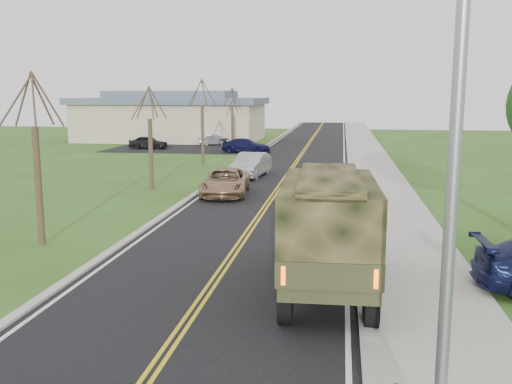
# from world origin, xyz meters

# --- Properties ---
(road) EXTENTS (8.00, 120.00, 0.01)m
(road) POSITION_xyz_m (0.00, 40.00, 0.01)
(road) COLOR black
(road) RESTS_ON ground
(curb_right) EXTENTS (0.30, 120.00, 0.12)m
(curb_right) POSITION_xyz_m (4.15, 40.00, 0.06)
(curb_right) COLOR #9E998E
(curb_right) RESTS_ON ground
(sidewalk_right) EXTENTS (3.20, 120.00, 0.10)m
(sidewalk_right) POSITION_xyz_m (5.90, 40.00, 0.05)
(sidewalk_right) COLOR #9E998E
(sidewalk_right) RESTS_ON ground
(curb_left) EXTENTS (0.30, 120.00, 0.10)m
(curb_left) POSITION_xyz_m (-4.15, 40.00, 0.05)
(curb_left) COLOR #9E998E
(curb_left) RESTS_ON ground
(street_light) EXTENTS (1.65, 0.22, 8.00)m
(street_light) POSITION_xyz_m (4.90, -0.50, 4.43)
(street_light) COLOR gray
(street_light) RESTS_ON ground
(bare_tree_a) EXTENTS (1.93, 2.26, 6.08)m
(bare_tree_a) POSITION_xyz_m (-7.00, 10.00, 2.63)
(bare_tree_a) COLOR #38281C
(bare_tree_a) RESTS_ON ground
(bare_tree_b) EXTENTS (1.83, 2.14, 5.73)m
(bare_tree_b) POSITION_xyz_m (-7.00, 22.00, 2.48)
(bare_tree_b) COLOR #38281C
(bare_tree_b) RESTS_ON ground
(bare_tree_c) EXTENTS (2.04, 2.39, 6.42)m
(bare_tree_c) POSITION_xyz_m (-7.00, 34.00, 2.78)
(bare_tree_c) COLOR #38281C
(bare_tree_c) RESTS_ON ground
(bare_tree_d) EXTENTS (1.88, 2.20, 5.91)m
(bare_tree_d) POSITION_xyz_m (-7.00, 46.00, 2.55)
(bare_tree_d) COLOR #38281C
(bare_tree_d) RESTS_ON ground
(commercial_building) EXTENTS (25.50, 21.50, 5.65)m
(commercial_building) POSITION_xyz_m (-15.98, 55.97, 2.69)
(commercial_building) COLOR tan
(commercial_building) RESTS_ON ground
(military_truck) EXTENTS (2.52, 6.70, 3.30)m
(military_truck) POSITION_xyz_m (3.21, 6.49, 1.89)
(military_truck) COLOR black
(military_truck) RESTS_ON ground
(suv_champagne) EXTENTS (2.78, 5.25, 1.40)m
(suv_champagne) POSITION_xyz_m (-2.55, 20.88, 0.70)
(suv_champagne) COLOR #9A7756
(suv_champagne) RESTS_ON ground
(sedan_silver) EXTENTS (2.20, 4.86, 1.55)m
(sedan_silver) POSITION_xyz_m (-2.27, 27.73, 0.77)
(sedan_silver) COLOR #A2A2A7
(sedan_silver) RESTS_ON ground
(lot_car_dark) EXTENTS (3.80, 1.62, 1.28)m
(lot_car_dark) POSITION_xyz_m (-15.15, 45.00, 0.64)
(lot_car_dark) COLOR black
(lot_car_dark) RESTS_ON ground
(lot_car_silver) EXTENTS (3.76, 2.58, 1.17)m
(lot_car_silver) POSITION_xyz_m (-9.58, 50.00, 0.59)
(lot_car_silver) COLOR #A3A3A8
(lot_car_silver) RESTS_ON ground
(lot_car_navy) EXTENTS (4.58, 2.08, 1.30)m
(lot_car_navy) POSITION_xyz_m (-5.13, 42.89, 0.65)
(lot_car_navy) COLOR black
(lot_car_navy) RESTS_ON ground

